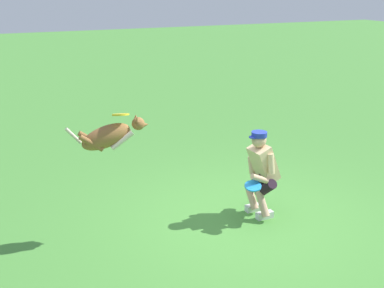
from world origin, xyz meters
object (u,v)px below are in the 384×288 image
frisbee_flying (121,115)px  frisbee_held (253,186)px  person (261,171)px  dog (110,136)px

frisbee_flying → frisbee_held: bearing=162.8°
person → frisbee_flying: size_ratio=5.86×
frisbee_flying → frisbee_held: (-1.68, 0.52, -1.08)m
frisbee_held → frisbee_flying: bearing=-17.2°
person → frisbee_held: bearing=38.4°
person → frisbee_flying: bearing=-11.1°
dog → frisbee_held: bearing=-9.7°
person → frisbee_flying: 2.22m
frisbee_flying → frisbee_held: size_ratio=0.94×
frisbee_held → person: bearing=-138.2°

